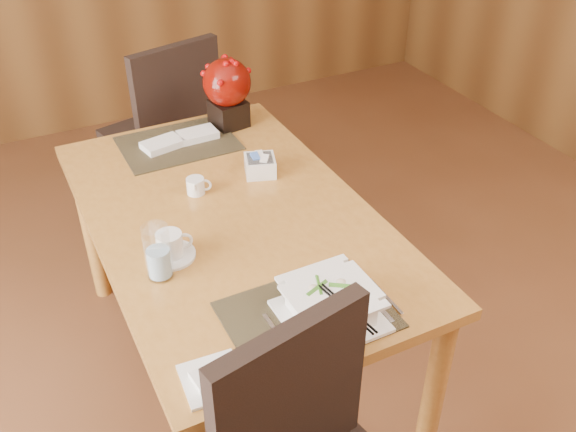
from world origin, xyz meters
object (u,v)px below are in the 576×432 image
dining_table (232,237)px  berry_decor (227,89)px  water_glass (158,252)px  far_chair (168,126)px  soup_setting (331,305)px  creamer_jug (196,186)px  bread_plate (213,379)px  coffee_cup (170,247)px  sugar_caddy (260,166)px

dining_table → berry_decor: size_ratio=5.13×
water_glass → far_chair: far_chair is taller
soup_setting → creamer_jug: (-0.11, 0.77, -0.02)m
bread_plate → coffee_cup: bearing=83.0°
bread_plate → far_chair: (0.43, 1.73, -0.19)m
dining_table → far_chair: far_chair is taller
coffee_cup → far_chair: bearing=73.3°
soup_setting → berry_decor: (0.20, 1.20, 0.11)m
soup_setting → creamer_jug: 0.77m
dining_table → far_chair: 1.09m
coffee_cup → bread_plate: size_ratio=1.03×
soup_setting → far_chair: far_chair is taller
soup_setting → sugar_caddy: 0.80m
coffee_cup → creamer_jug: coffee_cup is taller
berry_decor → far_chair: 0.60m
dining_table → soup_setting: size_ratio=5.77×
coffee_cup → far_chair: size_ratio=0.15×
soup_setting → coffee_cup: bearing=122.9°
creamer_jug → bread_plate: (-0.26, -0.82, -0.02)m
water_glass → berry_decor: 0.99m
dining_table → sugar_caddy: (0.20, 0.20, 0.13)m
water_glass → coffee_cup: bearing=53.0°
coffee_cup → water_glass: bearing=-127.0°
creamer_jug → berry_decor: bearing=79.0°
soup_setting → bread_plate: (-0.37, -0.06, -0.05)m
creamer_jug → sugar_caddy: 0.26m
water_glass → berry_decor: size_ratio=0.61×
soup_setting → far_chair: 1.69m
coffee_cup → soup_setting: bearing=-56.7°
water_glass → bread_plate: 0.45m
soup_setting → coffee_cup: size_ratio=1.70×
soup_setting → water_glass: bearing=132.4°
berry_decor → dining_table: bearing=-112.0°
coffee_cup → sugar_caddy: (0.45, 0.32, -0.00)m
coffee_cup → far_chair: far_chair is taller
water_glass → sugar_caddy: 0.65m
coffee_cup → bread_plate: bearing=-97.0°
dining_table → soup_setting: soup_setting is taller
bread_plate → far_chair: far_chair is taller
creamer_jug → berry_decor: berry_decor is taller
dining_table → berry_decor: 0.71m
berry_decor → far_chair: berry_decor is taller
bread_plate → water_glass: bearing=89.0°
water_glass → creamer_jug: size_ratio=2.17×
water_glass → sugar_caddy: bearing=38.0°
far_chair → sugar_caddy: bearing=81.7°
water_glass → berry_decor: berry_decor is taller
sugar_caddy → water_glass: bearing=-142.0°
coffee_cup → sugar_caddy: 0.56m
sugar_caddy → berry_decor: bearing=83.6°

